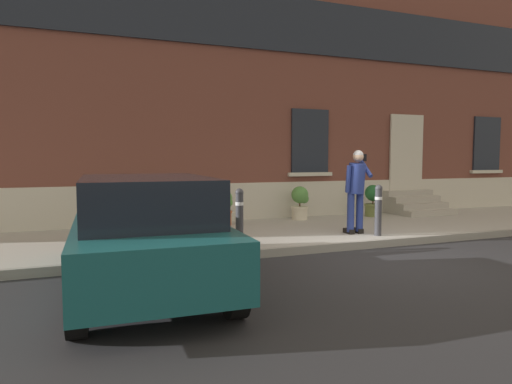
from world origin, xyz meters
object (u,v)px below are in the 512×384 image
object	(u,v)px
hatchback_car_teal	(146,231)
planter_cream	(300,202)
bollard_near_person	(378,208)
planter_olive	(373,200)
planter_charcoal	(129,209)
planter_terracotta	(223,206)
person_on_phone	(356,186)
bollard_far_left	(239,215)

from	to	relation	value
hatchback_car_teal	planter_cream	world-z (taller)	hatchback_car_teal
bollard_near_person	planter_cream	distance (m)	2.76
bollard_near_person	planter_olive	world-z (taller)	bollard_near_person
planter_charcoal	planter_cream	xyz separation A→B (m)	(4.27, 0.02, 0.00)
planter_terracotta	planter_cream	world-z (taller)	same
person_on_phone	planter_terracotta	bearing A→B (deg)	151.26
person_on_phone	planter_cream	bearing A→B (deg)	107.90
bollard_near_person	person_on_phone	bearing A→B (deg)	131.97
hatchback_car_teal	planter_charcoal	distance (m)	4.35
planter_charcoal	planter_cream	bearing A→B (deg)	0.30
planter_cream	person_on_phone	bearing A→B (deg)	-87.64
bollard_far_left	planter_terracotta	xyz separation A→B (m)	(0.46, 2.52, -0.11)
bollard_near_person	person_on_phone	size ratio (longest dim) A/B	0.60
bollard_far_left	person_on_phone	bearing A→B (deg)	7.25
hatchback_car_teal	planter_terracotta	bearing A→B (deg)	60.77
planter_terracotta	planter_olive	bearing A→B (deg)	0.57
planter_charcoal	planter_cream	world-z (taller)	same
bollard_far_left	person_on_phone	world-z (taller)	person_on_phone
hatchback_car_teal	planter_olive	world-z (taller)	hatchback_car_teal
planter_cream	bollard_far_left	bearing A→B (deg)	-133.59
planter_cream	planter_terracotta	bearing A→B (deg)	-174.43
hatchback_car_teal	planter_charcoal	size ratio (longest dim) A/B	4.78
hatchback_car_teal	planter_cream	size ratio (longest dim) A/B	4.78
bollard_far_left	planter_charcoal	bearing A→B (deg)	121.71
hatchback_car_teal	person_on_phone	size ratio (longest dim) A/B	2.35
person_on_phone	planter_charcoal	xyz separation A→B (m)	(-4.37, 2.36, -0.55)
hatchback_car_teal	person_on_phone	xyz separation A→B (m)	(4.56, 1.98, 0.36)
planter_charcoal	planter_terracotta	xyz separation A→B (m)	(2.13, -0.19, 0.00)
hatchback_car_teal	planter_terracotta	xyz separation A→B (m)	(2.33, 4.16, -0.18)
bollard_far_left	planter_charcoal	distance (m)	3.18
hatchback_car_teal	planter_terracotta	world-z (taller)	hatchback_car_teal
bollard_far_left	planter_olive	world-z (taller)	bollard_far_left
bollard_near_person	planter_olive	bearing A→B (deg)	56.02
bollard_near_person	planter_charcoal	size ratio (longest dim) A/B	1.22
planter_terracotta	bollard_near_person	bearing A→B (deg)	-44.76
planter_charcoal	planter_terracotta	distance (m)	2.14
planter_olive	bollard_far_left	bearing A→B (deg)	-151.56
hatchback_car_teal	bollard_far_left	distance (m)	2.48
bollard_far_left	planter_cream	size ratio (longest dim) A/B	1.22
person_on_phone	planter_cream	world-z (taller)	person_on_phone
person_on_phone	planter_cream	xyz separation A→B (m)	(-0.10, 2.38, -0.55)
bollard_near_person	person_on_phone	world-z (taller)	person_on_phone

